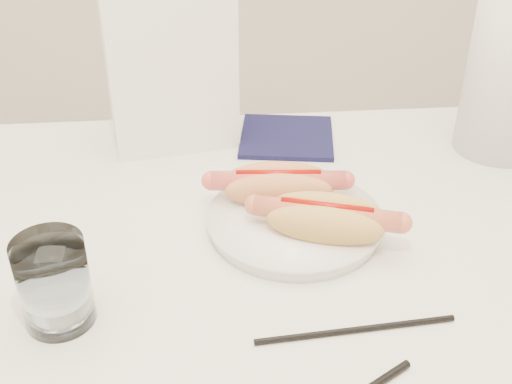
{
  "coord_description": "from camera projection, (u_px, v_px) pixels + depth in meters",
  "views": [
    {
      "loc": [
        -0.02,
        -0.58,
        1.21
      ],
      "look_at": [
        0.03,
        0.04,
        0.82
      ],
      "focal_mm": 44.44,
      "sensor_mm": 36.0,
      "label": 1
    }
  ],
  "objects": [
    {
      "name": "table",
      "position": [
        231.0,
        303.0,
        0.77
      ],
      "size": [
        1.2,
        0.8,
        0.75
      ],
      "color": "white",
      "rests_on": "ground"
    },
    {
      "name": "plate",
      "position": [
        294.0,
        223.0,
        0.79
      ],
      "size": [
        0.27,
        0.27,
        0.02
      ],
      "primitive_type": "cylinder",
      "rotation": [
        0.0,
        0.0,
        -0.32
      ],
      "color": "white",
      "rests_on": "table"
    },
    {
      "name": "hotdog_left",
      "position": [
        278.0,
        185.0,
        0.81
      ],
      "size": [
        0.17,
        0.08,
        0.05
      ],
      "rotation": [
        0.0,
        0.0,
        -0.08
      ],
      "color": "#E2925A",
      "rests_on": "plate"
    },
    {
      "name": "hotdog_right",
      "position": [
        326.0,
        219.0,
        0.74
      ],
      "size": [
        0.17,
        0.11,
        0.05
      ],
      "rotation": [
        0.0,
        0.0,
        -0.31
      ],
      "color": "#DDAB56",
      "rests_on": "plate"
    },
    {
      "name": "water_glass",
      "position": [
        54.0,
        282.0,
        0.63
      ],
      "size": [
        0.07,
        0.07,
        0.1
      ],
      "primitive_type": "cylinder",
      "color": "silver",
      "rests_on": "table"
    },
    {
      "name": "chopstick_far",
      "position": [
        356.0,
        330.0,
        0.64
      ],
      "size": [
        0.21,
        0.02,
        0.01
      ],
      "primitive_type": "cylinder",
      "rotation": [
        0.0,
        1.57,
        0.08
      ],
      "color": "black",
      "rests_on": "table"
    },
    {
      "name": "napkin_box",
      "position": [
        170.0,
        66.0,
        0.93
      ],
      "size": [
        0.2,
        0.13,
        0.24
      ],
      "primitive_type": "cube",
      "rotation": [
        0.0,
        0.0,
        0.18
      ],
      "color": "white",
      "rests_on": "table"
    },
    {
      "name": "navy_napkin",
      "position": [
        287.0,
        137.0,
        1.0
      ],
      "size": [
        0.16,
        0.16,
        0.01
      ],
      "primitive_type": "cube",
      "rotation": [
        0.0,
        0.0,
        -0.15
      ],
      "color": "#101033",
      "rests_on": "table"
    }
  ]
}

